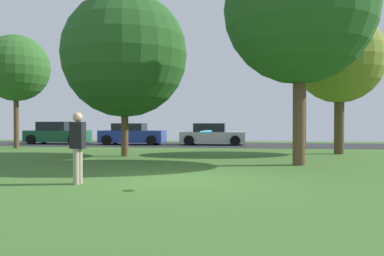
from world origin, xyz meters
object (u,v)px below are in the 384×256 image
Objects in this scene: parked_car_blue at (132,135)px; street_lamp_post at (305,108)px; frisbee_disc at (206,132)px; parked_car_green at (57,134)px; birch_tree_lone at (16,68)px; oak_tree_right at (125,55)px; oak_tree_center at (339,59)px; parked_car_silver at (212,135)px; maple_tree_far at (299,9)px; person_catcher at (78,144)px.

parked_car_blue is 11.30m from street_lamp_post.
parked_car_green is at bearing 124.46° from frisbee_disc.
parked_car_green is (0.06, 4.82, -3.81)m from birch_tree_lone.
oak_tree_right reaches higher than oak_tree_center.
parked_car_silver is (10.59, 0.09, -0.04)m from parked_car_green.
oak_tree_center is 1.54× the size of parked_car_green.
oak_tree_center is at bearing -5.95° from birch_tree_lone.
frisbee_disc is (-2.68, -5.39, -4.07)m from maple_tree_far.
maple_tree_far reaches higher than parked_car_silver.
parked_car_green reaches higher than frisbee_disc.
oak_tree_center is 3.80× the size of person_catcher.
person_catcher is 0.41× the size of parked_car_green.
maple_tree_far is at bearing -71.80° from parked_car_silver.
birch_tree_lone is 6.15m from parked_car_green.
maple_tree_far is at bearing -115.48° from oak_tree_center.
parked_car_green is at bearing 89.26° from birch_tree_lone.
birch_tree_lone is 1.41× the size of street_lamp_post.
person_catcher is (-8.25, -10.25, -3.44)m from oak_tree_center.
maple_tree_far is 7.27m from frisbee_disc.
person_catcher is 0.38× the size of street_lamp_post.
frisbee_disc is (-5.18, -10.64, -3.13)m from oak_tree_center.
maple_tree_far reaches higher than frisbee_disc.
parked_car_blue is (-3.46, 16.69, -0.29)m from person_catcher.
oak_tree_right is 12.40m from parked_car_green.
birch_tree_lone is at bearing -90.74° from parked_car_green.
parked_car_silver is (-6.42, 6.69, -3.74)m from oak_tree_center.
oak_tree_right reaches higher than street_lamp_post.
maple_tree_far reaches higher than parked_car_green.
oak_tree_center reaches higher than parked_car_silver.
maple_tree_far is 1.88× the size of parked_car_blue.
parked_car_green is at bearing 129.59° from oak_tree_right.
oak_tree_right is 1.70× the size of parked_car_silver.
birch_tree_lone is 15.34m from person_catcher.
oak_tree_right is at bearing -50.41° from parked_car_green.
person_catcher is (1.21, -7.72, -3.43)m from oak_tree_right.
oak_tree_center is 1.43× the size of street_lamp_post.
oak_tree_right is 8.54m from person_catcher.
maple_tree_far is at bearing -21.32° from oak_tree_right.
street_lamp_post is at bearing 112.61° from oak_tree_center.
parked_car_green reaches higher than parked_car_blue.
parked_car_green is at bearing 178.24° from parked_car_blue.
parked_car_blue is (5.37, 4.66, -3.85)m from birch_tree_lone.
person_catcher reaches higher than parked_car_blue.
oak_tree_right reaches higher than parked_car_blue.
maple_tree_far reaches higher than oak_tree_center.
person_catcher is 3.11m from frisbee_disc.
parked_car_silver is (-3.92, 11.93, -4.69)m from maple_tree_far.
parked_car_green is 10.59m from parked_car_silver.
street_lamp_post is (1.36, 8.00, -3.08)m from maple_tree_far.
maple_tree_far is 4.66× the size of person_catcher.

